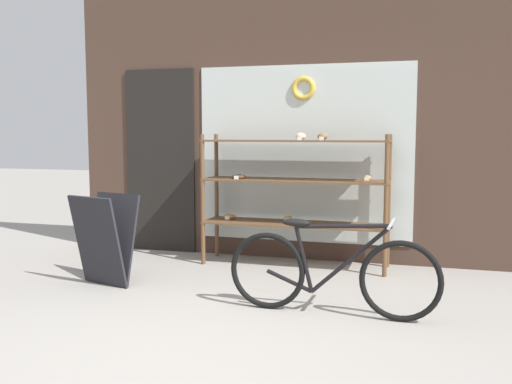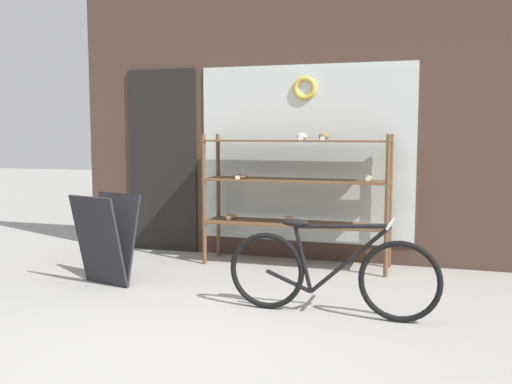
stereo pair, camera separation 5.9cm
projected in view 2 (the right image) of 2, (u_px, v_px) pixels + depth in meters
ground_plane at (181, 348)px, 3.66m from camera, size 30.00×30.00×0.00m
storefront_facade at (284, 121)px, 6.20m from camera, size 4.89×0.13×3.10m
display_case at (295, 185)px, 5.86m from camera, size 1.91×0.46×1.38m
bicycle at (330, 272)px, 4.30m from camera, size 1.62×0.46×0.74m
sandwich_board at (106, 239)px, 5.17m from camera, size 0.61×0.51×0.82m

